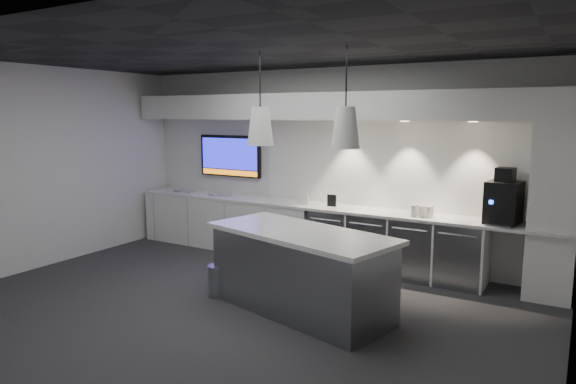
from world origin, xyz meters
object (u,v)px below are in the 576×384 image
Objects in this scene: bin at (219,281)px; coffee_machine at (504,201)px; island at (300,271)px; wall_tv at (230,156)px.

coffee_machine reaches higher than bin.
coffee_machine reaches higher than island.
wall_tv is 4.55m from coffee_machine.
coffee_machine is (1.90, 1.94, 0.71)m from island.
bin is at bearing -139.04° from coffee_machine.
coffee_machine is at bearing -3.12° from wall_tv.
wall_tv reaches higher than island.
coffee_machine is (3.03, 2.02, 0.99)m from bin.
island is at bearing -39.81° from wall_tv.
island is 3.41× the size of coffee_machine.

